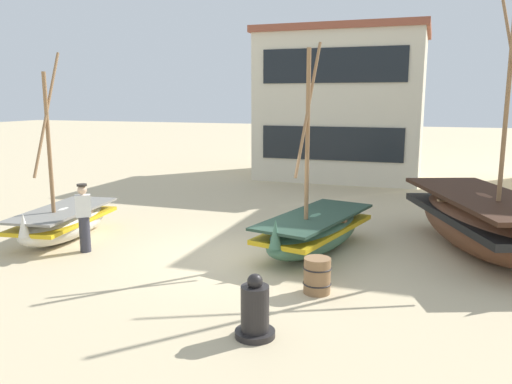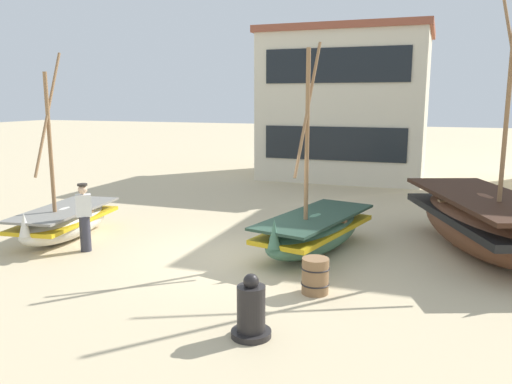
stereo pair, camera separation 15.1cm
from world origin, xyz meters
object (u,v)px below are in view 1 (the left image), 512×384
at_px(fishing_boat_centre_large, 482,221).
at_px(capstan_winch, 255,312).
at_px(fisherman_by_hull, 84,219).
at_px(wooden_barrel, 317,276).
at_px(fishing_boat_near_left, 315,231).
at_px(fishing_boat_far_right, 64,222).
at_px(harbor_building_main, 343,104).

distance_m(fishing_boat_centre_large, capstan_winch, 7.12).
xyz_separation_m(fisherman_by_hull, capstan_winch, (5.42, -2.91, -0.42)).
bearing_deg(wooden_barrel, capstan_winch, -104.01).
relative_size(fishing_boat_near_left, fishing_boat_far_right, 1.02).
bearing_deg(capstan_winch, fishing_boat_centre_large, 58.27).
bearing_deg(harbor_building_main, wooden_barrel, -81.93).
relative_size(fishing_boat_near_left, fishing_boat_centre_large, 0.68).
distance_m(fishing_boat_centre_large, harbor_building_main, 12.79).
xyz_separation_m(wooden_barrel, harbor_building_main, (-2.16, 15.24, 3.07)).
relative_size(capstan_winch, wooden_barrel, 1.48).
distance_m(fisherman_by_hull, wooden_barrel, 6.02).
bearing_deg(fishing_boat_near_left, harbor_building_main, 96.86).
distance_m(capstan_winch, harbor_building_main, 17.69).
height_order(fishing_boat_near_left, harbor_building_main, harbor_building_main).
bearing_deg(fishing_boat_centre_large, harbor_building_main, 115.40).
bearing_deg(fisherman_by_hull, fishing_boat_near_left, 19.54).
xyz_separation_m(fishing_boat_centre_large, fishing_boat_far_right, (-10.42, -2.37, -0.31)).
bearing_deg(wooden_barrel, harbor_building_main, 98.07).
xyz_separation_m(capstan_winch, wooden_barrel, (0.53, 2.12, -0.07)).
xyz_separation_m(fishing_boat_near_left, wooden_barrel, (0.65, -2.67, -0.17)).
relative_size(fishing_boat_centre_large, fishing_boat_far_right, 1.51).
relative_size(fishing_boat_far_right, fisherman_by_hull, 2.89).
bearing_deg(harbor_building_main, fishing_boat_centre_large, -64.60).
distance_m(fishing_boat_centre_large, fishing_boat_far_right, 10.69).
bearing_deg(fisherman_by_hull, fishing_boat_far_right, 148.62).
xyz_separation_m(capstan_winch, harbor_building_main, (-1.63, 17.36, 3.01)).
xyz_separation_m(fishing_boat_near_left, fishing_boat_far_right, (-6.56, -1.12, -0.04)).
relative_size(fishing_boat_centre_large, fisherman_by_hull, 4.35).
height_order(fishing_boat_centre_large, capstan_winch, fishing_boat_centre_large).
bearing_deg(fishing_boat_far_right, wooden_barrel, -12.19).
bearing_deg(capstan_winch, wooden_barrel, 75.99).
distance_m(wooden_barrel, harbor_building_main, 15.69).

